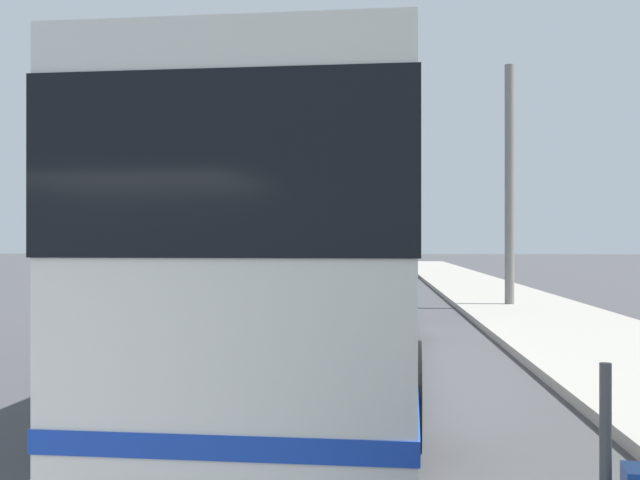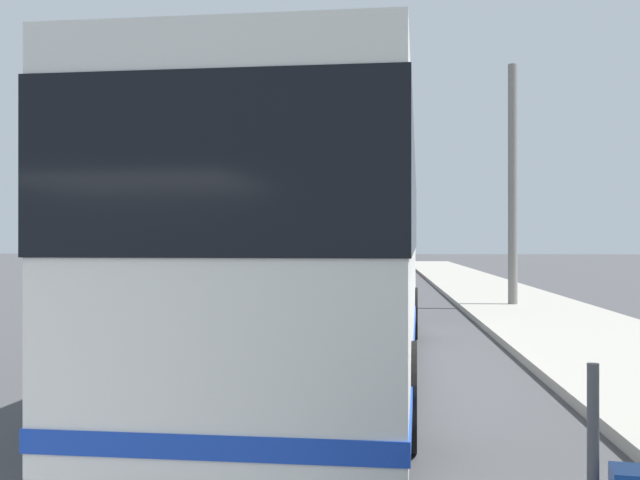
# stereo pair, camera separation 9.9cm
# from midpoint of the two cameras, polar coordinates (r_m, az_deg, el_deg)

# --- Properties ---
(lane_divider_line) EXTENTS (110.00, 0.16, 0.01)m
(lane_divider_line) POSITION_cam_midpoint_polar(r_m,az_deg,el_deg) (12.31, -8.67, -8.94)
(lane_divider_line) COLOR silver
(lane_divider_line) RESTS_ON ground
(coach_bus) EXTENTS (12.50, 3.11, 3.32)m
(coach_bus) POSITION_cam_midpoint_polar(r_m,az_deg,el_deg) (10.87, 0.29, 0.09)
(coach_bus) COLOR silver
(coach_bus) RESTS_ON ground
(car_oncoming) EXTENTS (4.53, 1.96, 1.62)m
(car_oncoming) POSITION_cam_midpoint_polar(r_m,az_deg,el_deg) (42.86, -1.81, -1.62)
(car_oncoming) COLOR black
(car_oncoming) RESTS_ON ground
(car_behind_bus) EXTENTS (4.72, 2.00, 1.52)m
(car_behind_bus) POSITION_cam_midpoint_polar(r_m,az_deg,el_deg) (39.92, 2.99, -1.77)
(car_behind_bus) COLOR red
(car_behind_bus) RESTS_ON ground
(utility_pole) EXTENTS (0.26, 0.26, 6.85)m
(utility_pole) POSITION_cam_midpoint_polar(r_m,az_deg,el_deg) (21.88, 13.96, 3.92)
(utility_pole) COLOR slate
(utility_pole) RESTS_ON ground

